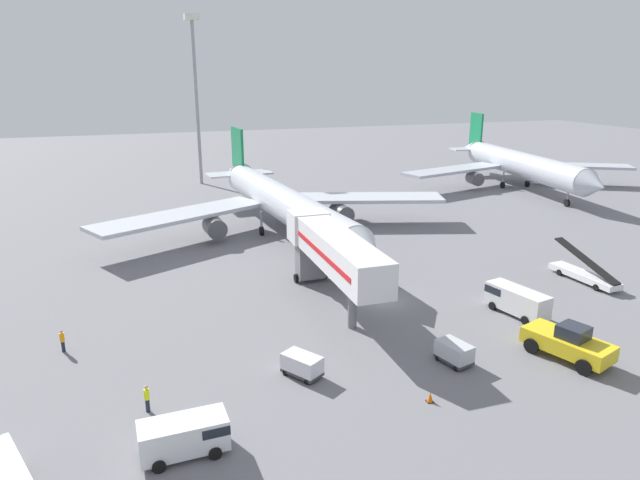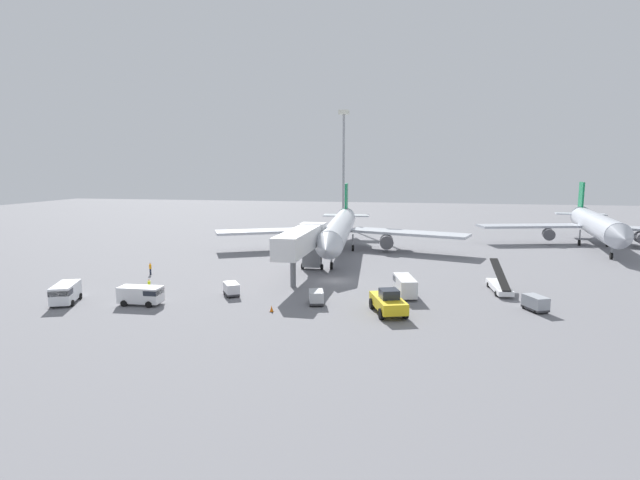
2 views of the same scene
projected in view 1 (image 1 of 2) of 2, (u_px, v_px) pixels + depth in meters
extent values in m
plane|color=slate|center=(382.00, 300.00, 48.70)|extent=(300.00, 300.00, 0.00)
cylinder|color=silver|center=(285.00, 204.00, 65.85)|extent=(6.86, 36.70, 3.94)
cone|color=silver|center=(367.00, 253.00, 47.93)|extent=(4.19, 4.62, 3.86)
cone|color=silver|center=(236.00, 173.00, 84.73)|extent=(4.27, 7.00, 3.74)
cube|color=#147A47|center=(238.00, 150.00, 82.21)|extent=(0.78, 5.29, 6.30)
cube|color=silver|center=(255.00, 172.00, 83.69)|extent=(5.02, 4.21, 0.24)
cube|color=silver|center=(224.00, 175.00, 81.88)|extent=(5.02, 4.21, 0.24)
cube|color=silver|center=(361.00, 198.00, 73.17)|extent=(21.58, 11.31, 0.44)
cube|color=silver|center=(180.00, 215.00, 64.24)|extent=(21.11, 14.11, 0.44)
cylinder|color=#4C4C51|center=(341.00, 214.00, 70.97)|extent=(2.55, 3.18, 2.31)
cylinder|color=#4C4C51|center=(215.00, 227.00, 64.77)|extent=(2.55, 3.18, 2.31)
cylinder|color=gray|center=(336.00, 259.00, 54.04)|extent=(0.28, 0.28, 2.41)
cylinder|color=black|center=(336.00, 271.00, 54.38)|extent=(0.44, 1.12, 1.10)
cylinder|color=gray|center=(296.00, 218.00, 69.32)|extent=(0.28, 0.28, 2.41)
cylinder|color=black|center=(296.00, 227.00, 69.67)|extent=(0.44, 1.12, 1.10)
cylinder|color=gray|center=(261.00, 221.00, 67.59)|extent=(0.28, 0.28, 2.41)
cylinder|color=black|center=(262.00, 231.00, 67.93)|extent=(0.44, 1.12, 1.10)
cube|color=silver|center=(339.00, 252.00, 44.87)|extent=(3.15, 15.36, 2.70)
cube|color=red|center=(321.00, 254.00, 44.41)|extent=(0.17, 12.87, 0.44)
cube|color=silver|center=(308.00, 226.00, 52.38)|extent=(3.48, 2.83, 2.84)
cube|color=#232833|center=(304.00, 220.00, 53.49)|extent=(3.30, 0.27, 0.90)
cube|color=slate|center=(310.00, 259.00, 52.72)|extent=(2.57, 1.83, 3.44)
cylinder|color=black|center=(296.00, 278.00, 52.78)|extent=(0.31, 0.80, 0.80)
cylinder|color=black|center=(325.00, 275.00, 53.64)|extent=(0.31, 0.80, 0.80)
cylinder|color=slate|center=(352.00, 304.00, 43.02)|extent=(0.70, 0.70, 3.84)
cube|color=yellow|center=(567.00, 344.00, 38.56)|extent=(4.24, 6.33, 1.09)
cube|color=#232833|center=(573.00, 332.00, 38.05)|extent=(2.23, 2.27, 0.90)
cylinder|color=black|center=(602.00, 356.00, 37.98)|extent=(0.73, 1.17, 1.10)
cylinder|color=black|center=(584.00, 367.00, 36.59)|extent=(0.73, 1.17, 1.10)
cylinder|color=black|center=(550.00, 336.00, 40.85)|extent=(0.73, 1.17, 1.10)
cylinder|color=black|center=(532.00, 346.00, 39.46)|extent=(0.73, 1.17, 1.10)
cube|color=white|center=(584.00, 276.00, 52.92)|extent=(2.21, 7.31, 0.55)
cube|color=black|center=(586.00, 260.00, 52.47)|extent=(1.45, 7.30, 2.49)
cylinder|color=black|center=(560.00, 272.00, 54.60)|extent=(0.26, 0.61, 0.60)
cylinder|color=black|center=(572.00, 270.00, 55.21)|extent=(0.26, 0.61, 0.60)
cylinder|color=black|center=(596.00, 287.00, 50.79)|extent=(0.26, 0.61, 0.60)
cylinder|color=black|center=(609.00, 285.00, 51.39)|extent=(0.26, 0.61, 0.60)
cylinder|color=black|center=(18.00, 473.00, 27.25)|extent=(0.59, 0.77, 0.68)
cube|color=white|center=(517.00, 300.00, 45.55)|extent=(2.94, 5.59, 1.90)
cube|color=#1E232D|center=(500.00, 288.00, 46.91)|extent=(2.18, 2.07, 0.61)
cylinder|color=black|center=(493.00, 306.00, 46.72)|extent=(0.47, 0.74, 0.68)
cylinder|color=black|center=(507.00, 301.00, 47.60)|extent=(0.47, 0.74, 0.68)
cylinder|color=black|center=(525.00, 320.00, 44.03)|extent=(0.47, 0.74, 0.68)
cylinder|color=black|center=(540.00, 315.00, 44.90)|extent=(0.47, 0.74, 0.68)
cube|color=white|center=(184.00, 435.00, 28.81)|extent=(4.56, 2.10, 1.67)
cube|color=#1E232D|center=(213.00, 422.00, 29.23)|extent=(1.51, 2.01, 0.54)
cylinder|color=black|center=(208.00, 432.00, 30.35)|extent=(0.69, 0.37, 0.68)
cylinder|color=black|center=(215.00, 453.00, 28.69)|extent=(0.69, 0.37, 0.68)
cylinder|color=black|center=(155.00, 444.00, 29.38)|extent=(0.69, 0.37, 0.68)
cylinder|color=black|center=(159.00, 466.00, 27.73)|extent=(0.69, 0.37, 0.68)
cube|color=#38383D|center=(302.00, 372.00, 36.54)|extent=(2.59, 2.94, 0.22)
cube|color=silver|center=(302.00, 363.00, 36.35)|extent=(2.59, 2.94, 1.07)
cylinder|color=black|center=(319.00, 374.00, 36.52)|extent=(0.30, 0.37, 0.36)
cylinder|color=black|center=(306.00, 382.00, 35.54)|extent=(0.30, 0.37, 0.36)
cylinder|color=black|center=(298.00, 365.00, 37.59)|extent=(0.30, 0.37, 0.36)
cylinder|color=black|center=(285.00, 373.00, 36.62)|extent=(0.30, 0.37, 0.36)
cube|color=#38383D|center=(454.00, 359.00, 38.13)|extent=(2.03, 2.69, 0.22)
cube|color=silver|center=(454.00, 351.00, 37.94)|extent=(2.03, 2.69, 1.09)
cylinder|color=black|center=(470.00, 363.00, 37.85)|extent=(0.21, 0.38, 0.36)
cylinder|color=black|center=(456.00, 369.00, 37.13)|extent=(0.21, 0.38, 0.36)
cylinder|color=black|center=(451.00, 353.00, 39.19)|extent=(0.21, 0.38, 0.36)
cylinder|color=black|center=(437.00, 358.00, 38.47)|extent=(0.21, 0.38, 0.36)
cylinder|color=#1E2333|center=(63.00, 347.00, 39.62)|extent=(0.33, 0.33, 0.81)
cylinder|color=orange|center=(62.00, 337.00, 39.42)|extent=(0.43, 0.43, 0.64)
sphere|color=tan|center=(61.00, 332.00, 39.29)|extent=(0.22, 0.22, 0.22)
cylinder|color=#1E2333|center=(148.00, 405.00, 32.65)|extent=(0.25, 0.25, 0.82)
cylinder|color=#D8EA19|center=(147.00, 394.00, 32.44)|extent=(0.33, 0.33, 0.65)
sphere|color=tan|center=(146.00, 387.00, 32.31)|extent=(0.22, 0.22, 0.22)
cube|color=black|center=(430.00, 402.00, 33.72)|extent=(0.43, 0.43, 0.03)
cone|color=orange|center=(430.00, 397.00, 33.63)|extent=(0.36, 0.36, 0.63)
cylinder|color=#B7BCC6|center=(523.00, 165.00, 93.13)|extent=(7.98, 32.26, 4.04)
cone|color=#B7BCC6|center=(595.00, 185.00, 76.35)|extent=(4.40, 4.25, 3.96)
cone|color=#B7BCC6|center=(471.00, 149.00, 110.81)|extent=(4.54, 6.33, 3.84)
cube|color=#147A47|center=(476.00, 130.00, 108.36)|extent=(0.93, 4.64, 6.46)
cube|color=#B7BCC6|center=(487.00, 148.00, 109.45)|extent=(5.23, 3.95, 0.24)
cube|color=#B7BCC6|center=(464.00, 149.00, 108.50)|extent=(5.23, 3.95, 0.24)
cube|color=#B7BCC6|center=(571.00, 166.00, 98.23)|extent=(19.47, 13.64, 0.44)
cube|color=#B7BCC6|center=(453.00, 170.00, 93.89)|extent=(20.23, 9.53, 0.44)
cylinder|color=#4C4C51|center=(557.00, 175.00, 96.77)|extent=(2.45, 3.00, 2.12)
cylinder|color=#4C4C51|center=(475.00, 178.00, 93.74)|extent=(2.45, 3.00, 2.12)
cylinder|color=gray|center=(568.00, 195.00, 82.12)|extent=(0.28, 0.28, 2.43)
cylinder|color=black|center=(567.00, 203.00, 82.47)|extent=(0.48, 1.13, 1.10)
cylinder|color=gray|center=(528.00, 177.00, 96.08)|extent=(0.28, 0.28, 2.43)
cylinder|color=black|center=(527.00, 184.00, 96.43)|extent=(0.48, 1.13, 1.10)
cylinder|color=gray|center=(503.00, 178.00, 95.17)|extent=(0.28, 0.28, 2.43)
cylinder|color=black|center=(502.00, 185.00, 95.52)|extent=(0.48, 1.13, 1.10)
cylinder|color=#93969B|center=(197.00, 105.00, 95.80)|extent=(0.56, 0.56, 27.12)
cube|color=silver|center=(192.00, 17.00, 91.77)|extent=(2.40, 2.40, 1.00)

